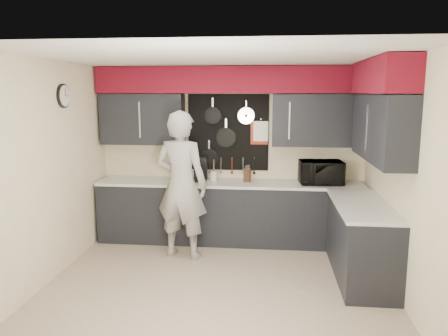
# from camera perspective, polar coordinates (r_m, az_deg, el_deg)

# --- Properties ---
(ground) EXTENTS (4.00, 4.00, 0.00)m
(ground) POSITION_cam_1_polar(r_m,az_deg,el_deg) (5.36, -0.73, -14.67)
(ground) COLOR tan
(ground) RESTS_ON ground
(back_wall_assembly) EXTENTS (4.00, 0.36, 2.60)m
(back_wall_assembly) POSITION_cam_1_polar(r_m,az_deg,el_deg) (6.47, 0.98, 7.96)
(back_wall_assembly) COLOR #F5ECBD
(back_wall_assembly) RESTS_ON ground
(right_wall_assembly) EXTENTS (0.36, 3.50, 2.60)m
(right_wall_assembly) POSITION_cam_1_polar(r_m,az_deg,el_deg) (5.27, 20.15, 6.20)
(right_wall_assembly) COLOR #F5ECBD
(right_wall_assembly) RESTS_ON ground
(left_wall_assembly) EXTENTS (0.05, 3.50, 2.60)m
(left_wall_assembly) POSITION_cam_1_polar(r_m,az_deg,el_deg) (5.56, -21.60, -0.04)
(left_wall_assembly) COLOR #F5ECBD
(left_wall_assembly) RESTS_ON ground
(base_cabinets) EXTENTS (3.95, 2.20, 0.92)m
(base_cabinets) POSITION_cam_1_polar(r_m,az_deg,el_deg) (6.23, 5.01, -6.66)
(base_cabinets) COLOR black
(base_cabinets) RESTS_ON ground
(microwave) EXTENTS (0.64, 0.46, 0.33)m
(microwave) POSITION_cam_1_polar(r_m,az_deg,el_deg) (6.43, 12.53, -0.56)
(microwave) COLOR black
(microwave) RESTS_ON base_cabinets
(knife_block) EXTENTS (0.11, 0.11, 0.20)m
(knife_block) POSITION_cam_1_polar(r_m,az_deg,el_deg) (6.45, 3.04, -0.94)
(knife_block) COLOR #3B2312
(knife_block) RESTS_ON base_cabinets
(utensil_crock) EXTENTS (0.11, 0.11, 0.15)m
(utensil_crock) POSITION_cam_1_polar(r_m,az_deg,el_deg) (6.53, -1.39, -1.01)
(utensil_crock) COLOR silver
(utensil_crock) RESTS_ON base_cabinets
(coffee_maker) EXTENTS (0.22, 0.26, 0.37)m
(coffee_maker) POSITION_cam_1_polar(r_m,az_deg,el_deg) (6.52, -3.14, 0.00)
(coffee_maker) COLOR black
(coffee_maker) RESTS_ON base_cabinets
(person) EXTENTS (0.82, 0.64, 2.00)m
(person) POSITION_cam_1_polar(r_m,az_deg,el_deg) (5.88, -5.59, -2.23)
(person) COLOR #9A9A98
(person) RESTS_ON ground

